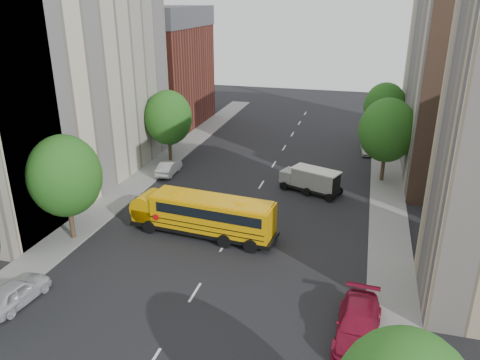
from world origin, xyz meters
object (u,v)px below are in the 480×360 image
at_px(safari_truck, 311,180).
at_px(parked_car_3, 358,325).
at_px(parked_car_1, 169,168).
at_px(street_tree_4, 387,130).
at_px(parked_car_0, 15,293).
at_px(school_bus, 202,213).
at_px(street_tree_5, 385,107).
at_px(street_tree_1, 65,176).
at_px(street_tree_2, 168,118).
at_px(parked_car_5, 367,148).

xyz_separation_m(safari_truck, parked_car_3, (4.88, -18.88, -0.41)).
xyz_separation_m(safari_truck, parked_car_1, (-14.32, 0.97, -0.54)).
height_order(street_tree_4, parked_car_0, street_tree_4).
height_order(school_bus, safari_truck, school_bus).
xyz_separation_m(street_tree_4, parked_car_0, (-20.60, -25.75, -4.33)).
bearing_deg(street_tree_5, parked_car_3, -92.26).
xyz_separation_m(street_tree_1, street_tree_2, (0.00, 18.00, -0.12)).
bearing_deg(parked_car_0, street_tree_1, -74.36).
distance_m(street_tree_4, parked_car_0, 33.26).
bearing_deg(street_tree_5, parked_car_0, -118.62).
height_order(street_tree_2, parked_car_5, street_tree_2).
bearing_deg(school_bus, street_tree_1, -155.13).
height_order(school_bus, parked_car_1, school_bus).
bearing_deg(safari_truck, street_tree_4, 57.27).
relative_size(street_tree_5, school_bus, 0.66).
bearing_deg(parked_car_0, street_tree_2, -81.49).
distance_m(street_tree_4, street_tree_5, 12.01).
relative_size(street_tree_1, parked_car_1, 1.94).
bearing_deg(parked_car_3, safari_truck, 107.48).
xyz_separation_m(street_tree_4, parked_car_5, (-1.51, 8.52, -4.43)).
xyz_separation_m(street_tree_2, parked_car_0, (1.40, -25.75, -4.08)).
height_order(street_tree_2, street_tree_4, street_tree_4).
bearing_deg(parked_car_3, street_tree_5, 90.74).
relative_size(school_bus, parked_car_5, 2.90).
distance_m(street_tree_2, parked_car_3, 31.49).
bearing_deg(parked_car_5, parked_car_1, -152.10).
bearing_deg(parked_car_5, street_tree_5, 61.95).
bearing_deg(street_tree_4, street_tree_2, 180.00).
bearing_deg(street_tree_1, street_tree_2, 90.00).
relative_size(street_tree_2, safari_truck, 1.37).
xyz_separation_m(street_tree_5, parked_car_3, (-1.40, -35.47, -3.91)).
xyz_separation_m(street_tree_4, school_bus, (-13.07, -14.86, -3.32)).
bearing_deg(street_tree_4, street_tree_5, 90.00).
bearing_deg(parked_car_1, street_tree_2, -71.46).
height_order(street_tree_1, parked_car_5, street_tree_1).
height_order(street_tree_5, parked_car_3, street_tree_5).
bearing_deg(street_tree_1, parked_car_0, -79.76).
bearing_deg(parked_car_3, school_bus, 146.55).
distance_m(street_tree_5, parked_car_0, 43.19).
bearing_deg(parked_car_3, street_tree_2, 134.27).
relative_size(street_tree_2, parked_car_5, 1.97).
bearing_deg(parked_car_5, parked_car_3, -94.37).
bearing_deg(school_bus, safari_truck, 62.00).
relative_size(street_tree_5, parked_car_5, 1.92).
height_order(street_tree_1, street_tree_2, street_tree_1).
bearing_deg(parked_car_1, street_tree_5, -145.39).
height_order(street_tree_5, parked_car_1, street_tree_5).
xyz_separation_m(safari_truck, parked_car_0, (-14.32, -21.16, -0.46)).
distance_m(street_tree_1, street_tree_5, 37.20).
bearing_deg(safari_truck, parked_car_3, -54.45).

